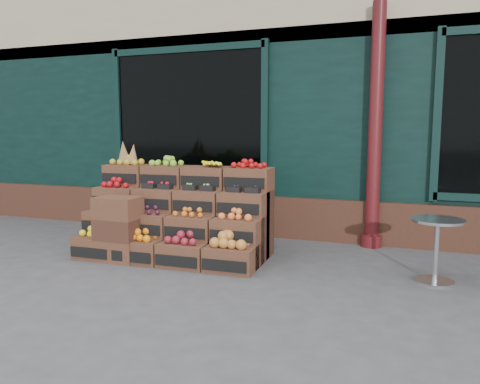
% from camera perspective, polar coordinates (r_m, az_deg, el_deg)
% --- Properties ---
extents(ground, '(60.00, 60.00, 0.00)m').
position_cam_1_polar(ground, '(4.95, -0.64, -10.93)').
color(ground, '#464648').
rests_on(ground, ground).
extents(shop_facade, '(12.00, 6.24, 4.80)m').
position_cam_1_polar(shop_facade, '(9.68, 10.45, 12.35)').
color(shop_facade, black).
rests_on(shop_facade, ground).
extents(crate_display, '(2.31, 1.18, 1.43)m').
position_cam_1_polar(crate_display, '(5.96, -7.60, -3.42)').
color(crate_display, '#543121').
rests_on(crate_display, ground).
extents(spare_crates, '(0.52, 0.36, 0.78)m').
position_cam_1_polar(spare_crates, '(5.83, -14.59, -4.38)').
color(spare_crates, '#543121').
rests_on(spare_crates, ground).
extents(bistro_table, '(0.53, 0.53, 0.67)m').
position_cam_1_polar(bistro_table, '(5.22, 22.84, -5.77)').
color(bistro_table, silver).
rests_on(bistro_table, ground).
extents(shopkeeper, '(0.77, 0.57, 1.92)m').
position_cam_1_polar(shopkeeper, '(7.96, -3.99, 3.15)').
color(shopkeeper, '#1A5D2D').
rests_on(shopkeeper, ground).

